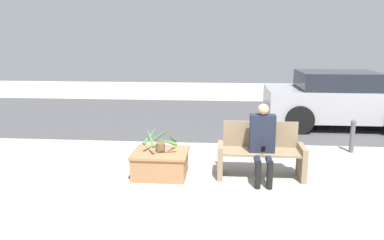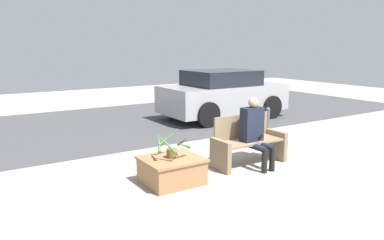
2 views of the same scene
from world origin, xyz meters
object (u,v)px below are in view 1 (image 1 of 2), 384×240
Objects in this scene: potted_plant at (160,140)px; bollard_post at (352,135)px; bench at (261,153)px; person_seated at (263,139)px; planter_box at (161,162)px; parked_car at (339,99)px.

bollard_post is at bearing 24.31° from potted_plant.
potted_plant is at bearing -176.07° from bench.
planter_box is at bearing 177.71° from person_seated.
bollard_post is (3.77, 1.69, 0.13)m from planter_box.
planter_box is at bearing -135.47° from parked_car.
bench is 1.55× the size of planter_box.
parked_car is (2.43, 3.98, 0.33)m from bench.
bench is 1.74m from potted_plant.
planter_box is 4.14m from bollard_post.
parked_car reaches higher than person_seated.
person_seated is 1.37× the size of planter_box.
planter_box is (-1.73, -0.11, -0.19)m from bench.
person_seated is at bearing -2.06° from potted_plant.
potted_plant is 0.88× the size of bollard_post.
bollard_post is (3.77, 1.70, -0.27)m from potted_plant.
parked_car is at bearing 59.75° from person_seated.
parked_car reaches higher than potted_plant.
parked_car reaches higher than bollard_post.
parked_car is at bearing 58.58° from bench.
person_seated reaches higher than bench.
person_seated reaches higher than bollard_post.
bollard_post reaches higher than planter_box.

